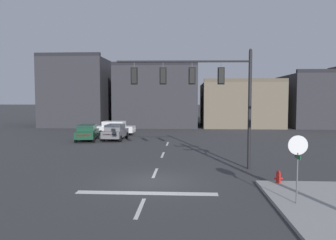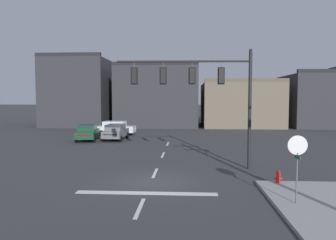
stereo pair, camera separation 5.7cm
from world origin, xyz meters
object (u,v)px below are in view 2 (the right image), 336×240
car_lot_nearside (88,132)px  signal_mast_near_side (204,86)px  car_lot_middle (115,128)px  fire_hydrant (278,179)px  stop_sign (297,153)px  car_lot_farside (116,132)px

car_lot_nearside → signal_mast_near_side: bearing=-48.6°
car_lot_middle → fire_hydrant: (12.77, -21.19, -0.53)m
car_lot_middle → fire_hydrant: car_lot_middle is taller
stop_sign → car_lot_nearside: bearing=126.5°
stop_sign → car_lot_nearside: (-14.30, 19.33, -1.29)m
car_lot_farside → fire_hydrant: size_ratio=6.01×
stop_sign → signal_mast_near_side: bearing=115.7°
car_lot_middle → fire_hydrant: bearing=-58.9°
car_lot_farside → stop_sign: bearing=-59.9°
car_lot_farside → fire_hydrant: 20.56m
signal_mast_near_side → fire_hydrant: (3.46, -3.64, -4.68)m
stop_sign → car_lot_nearside: size_ratio=0.61×
car_lot_nearside → car_lot_middle: 5.32m
stop_sign → car_lot_farside: 23.18m
car_lot_nearside → fire_hydrant: car_lot_nearside is taller
stop_sign → car_lot_middle: bearing=117.3°
car_lot_nearside → fire_hydrant: (14.47, -16.15, -0.53)m
stop_sign → car_lot_farside: bearing=120.1°
stop_sign → car_lot_nearside: 24.07m
stop_sign → fire_hydrant: size_ratio=3.77×
stop_sign → car_lot_farside: (-11.59, 20.03, -1.29)m
stop_sign → car_lot_middle: (-12.59, 24.37, -1.29)m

